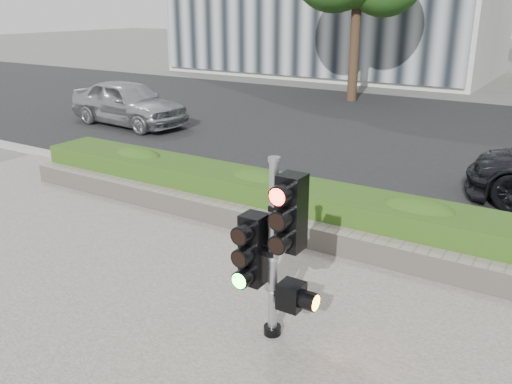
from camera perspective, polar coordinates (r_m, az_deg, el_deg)
ground at (r=6.89m, az=-2.37°, el=-11.20°), size 120.00×120.00×0.00m
road at (r=15.65m, az=18.89°, el=5.30°), size 60.00×13.00×0.02m
curb at (r=9.36m, az=8.59°, el=-2.49°), size 60.00×0.25×0.12m
stone_wall at (r=8.26m, az=5.10°, el=-4.31°), size 12.00×0.32×0.34m
hedge at (r=8.74m, az=7.09°, el=-1.84°), size 12.00×1.00×0.68m
traffic_signal at (r=5.66m, az=2.23°, el=-5.15°), size 0.70×0.50×2.03m
car_silver at (r=16.86m, az=-13.32°, el=9.13°), size 4.08×1.93×1.35m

